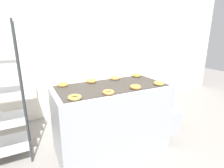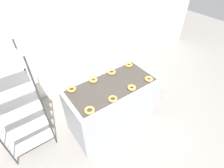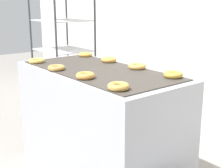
{
  "view_description": "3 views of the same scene",
  "coord_description": "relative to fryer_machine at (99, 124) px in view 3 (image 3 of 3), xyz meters",
  "views": [
    {
      "loc": [
        -1.02,
        -1.37,
        1.63
      ],
      "look_at": [
        0.0,
        0.63,
        0.98
      ],
      "focal_mm": 28.0,
      "sensor_mm": 36.0,
      "label": 1
    },
    {
      "loc": [
        -1.27,
        -1.12,
        2.84
      ],
      "look_at": [
        0.0,
        0.63,
        0.98
      ],
      "focal_mm": 28.0,
      "sensor_mm": 36.0,
      "label": 2
    },
    {
      "loc": [
        2.04,
        -0.86,
        1.5
      ],
      "look_at": [
        0.0,
        0.78,
        0.81
      ],
      "focal_mm": 50.0,
      "sensor_mm": 36.0,
      "label": 3
    }
  ],
  "objects": [
    {
      "name": "donut_far_midleft",
      "position": [
        -0.19,
        0.27,
        0.5
      ],
      "size": [
        0.14,
        0.14,
        0.04
      ],
      "primitive_type": "torus",
      "color": "gold",
      "rests_on": "fryer_machine"
    },
    {
      "name": "fryer_machine",
      "position": [
        0.0,
        0.0,
        0.0
      ],
      "size": [
        1.55,
        0.75,
        0.96
      ],
      "color": "#A8AAB2",
      "rests_on": "ground_plane"
    },
    {
      "name": "donut_far_midright",
      "position": [
        0.19,
        0.27,
        0.5
      ],
      "size": [
        0.15,
        0.15,
        0.04
      ],
      "primitive_type": "torus",
      "color": "gold",
      "rests_on": "fryer_machine"
    },
    {
      "name": "donut_near_midleft",
      "position": [
        -0.19,
        -0.28,
        0.5
      ],
      "size": [
        0.14,
        0.14,
        0.04
      ],
      "primitive_type": "torus",
      "color": "#C18340",
      "rests_on": "fryer_machine"
    },
    {
      "name": "donut_far_left",
      "position": [
        -0.59,
        0.27,
        0.5
      ],
      "size": [
        0.14,
        0.14,
        0.04
      ],
      "primitive_type": "torus",
      "color": "gold",
      "rests_on": "fryer_machine"
    },
    {
      "name": "donut_far_right",
      "position": [
        0.58,
        0.26,
        0.5
      ],
      "size": [
        0.14,
        0.14,
        0.04
      ],
      "primitive_type": "torus",
      "color": "gold",
      "rests_on": "fryer_machine"
    },
    {
      "name": "donut_near_left",
      "position": [
        -0.58,
        -0.27,
        0.5
      ],
      "size": [
        0.15,
        0.15,
        0.04
      ],
      "primitive_type": "torus",
      "color": "gold",
      "rests_on": "fryer_machine"
    },
    {
      "name": "donut_near_midright",
      "position": [
        0.2,
        -0.26,
        0.5
      ],
      "size": [
        0.14,
        0.14,
        0.04
      ],
      "primitive_type": "torus",
      "color": "#CB873C",
      "rests_on": "fryer_machine"
    },
    {
      "name": "baking_rack_cart",
      "position": [
        -1.41,
        0.48,
        0.43
      ],
      "size": [
        0.69,
        0.56,
        1.79
      ],
      "color": "#33383D",
      "rests_on": "ground_plane"
    },
    {
      "name": "donut_near_right",
      "position": [
        0.58,
        -0.26,
        0.5
      ],
      "size": [
        0.14,
        0.14,
        0.04
      ],
      "primitive_type": "torus",
      "color": "#C09140",
      "rests_on": "fryer_machine"
    },
    {
      "name": "wall_back",
      "position": [
        -0.0,
        1.5,
        0.92
      ],
      "size": [
        8.0,
        0.05,
        2.8
      ],
      "color": "silver",
      "rests_on": "ground_plane"
    }
  ]
}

